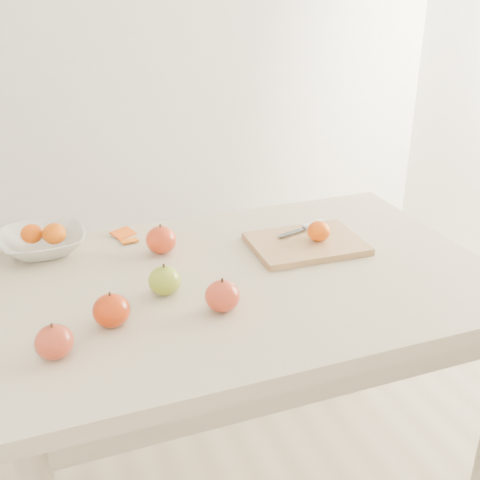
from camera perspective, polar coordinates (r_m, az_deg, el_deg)
name	(u,v)px	position (r m, az deg, el deg)	size (l,w,h in m)	color
table	(247,308)	(1.53, 0.67, -6.51)	(1.20, 0.80, 0.75)	#C8B397
cutting_board	(306,244)	(1.62, 6.30, -0.35)	(0.29, 0.22, 0.02)	tan
board_tangerine	(319,231)	(1.61, 7.47, 0.84)	(0.06, 0.06, 0.05)	#E24F07
fruit_bowl	(43,242)	(1.66, -18.16, -0.20)	(0.22, 0.22, 0.05)	silver
bowl_tangerine_near	(32,234)	(1.66, -19.15, 0.57)	(0.06, 0.06, 0.05)	#D33E07
bowl_tangerine_far	(54,234)	(1.64, -17.20, 0.59)	(0.06, 0.06, 0.05)	#E15607
orange_peel_a	(123,235)	(1.72, -11.01, 0.51)	(0.06, 0.04, 0.00)	#EC5610
orange_peel_b	(129,241)	(1.67, -10.44, -0.14)	(0.04, 0.04, 0.00)	orange
paring_knife	(310,226)	(1.69, 6.68, 1.32)	(0.17, 0.07, 0.01)	white
apple_green	(165,280)	(1.39, -7.17, -3.82)	(0.08, 0.08, 0.07)	#5F8517
apple_red_d	(54,342)	(1.22, -17.20, -9.21)	(0.07, 0.07, 0.07)	maroon
apple_red_c	(222,296)	(1.31, -1.68, -5.33)	(0.08, 0.08, 0.07)	maroon
apple_red_b	(111,310)	(1.29, -12.10, -6.55)	(0.08, 0.08, 0.07)	#921403
apple_red_a	(161,240)	(1.58, -7.49, 0.02)	(0.08, 0.08, 0.07)	#A20B17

